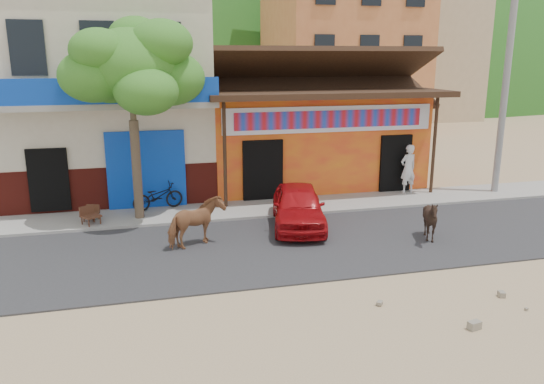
{
  "coord_description": "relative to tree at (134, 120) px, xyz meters",
  "views": [
    {
      "loc": [
        -4.47,
        -10.44,
        4.94
      ],
      "look_at": [
        -1.07,
        3.0,
        1.4
      ],
      "focal_mm": 35.0,
      "sensor_mm": 36.0,
      "label": 1
    }
  ],
  "objects": [
    {
      "name": "apartment_front",
      "position": [
        13.6,
        18.2,
        2.88
      ],
      "size": [
        9.0,
        9.0,
        12.0
      ],
      "primitive_type": "cube",
      "color": "#CC723F",
      "rests_on": "ground"
    },
    {
      "name": "sidewalk",
      "position": [
        4.6,
        0.2,
        -3.06
      ],
      "size": [
        60.0,
        2.0,
        0.12
      ],
      "primitive_type": "cube",
      "color": "gray",
      "rests_on": "ground"
    },
    {
      "name": "cafe_building",
      "position": [
        -0.9,
        4.2,
        0.38
      ],
      "size": [
        7.0,
        6.0,
        7.0
      ],
      "primitive_type": "cube",
      "color": "beige",
      "rests_on": "ground"
    },
    {
      "name": "scooter",
      "position": [
        0.6,
        0.77,
        -2.56
      ],
      "size": [
        1.77,
        1.04,
        0.88
      ],
      "primitive_type": "imported",
      "rotation": [
        0.0,
        0.0,
        1.86
      ],
      "color": "black",
      "rests_on": "sidewalk"
    },
    {
      "name": "red_car",
      "position": [
        4.57,
        -1.81,
        -2.46
      ],
      "size": [
        2.27,
        3.91,
        1.25
      ],
      "primitive_type": "imported",
      "rotation": [
        0.0,
        0.0,
        -0.23
      ],
      "color": "#A90C10",
      "rests_on": "road"
    },
    {
      "name": "road",
      "position": [
        4.6,
        -3.3,
        -3.1
      ],
      "size": [
        60.0,
        5.0,
        0.04
      ],
      "primitive_type": "cube",
      "color": "#28282B",
      "rests_on": "ground"
    },
    {
      "name": "apartment_rear",
      "position": [
        22.6,
        24.2,
        1.88
      ],
      "size": [
        8.0,
        8.0,
        10.0
      ],
      "primitive_type": "cube",
      "color": "tan",
      "rests_on": "ground"
    },
    {
      "name": "dance_club",
      "position": [
        6.6,
        4.2,
        -1.32
      ],
      "size": [
        8.0,
        6.0,
        3.6
      ],
      "primitive_type": "cube",
      "color": "orange",
      "rests_on": "ground"
    },
    {
      "name": "cafe_chair_right",
      "position": [
        -1.4,
        -0.38,
        -2.5
      ],
      "size": [
        0.66,
        0.66,
        1.01
      ],
      "primitive_type": null,
      "rotation": [
        0.0,
        0.0,
        0.63
      ],
      "color": "#4E281A",
      "rests_on": "sidewalk"
    },
    {
      "name": "tree",
      "position": [
        0.0,
        0.0,
        0.0
      ],
      "size": [
        3.0,
        3.0,
        6.0
      ],
      "primitive_type": null,
      "color": "#2D721E",
      "rests_on": "sidewalk"
    },
    {
      "name": "hillside",
      "position": [
        4.6,
        64.2,
        8.88
      ],
      "size": [
        100.0,
        40.0,
        24.0
      ],
      "primitive_type": "ellipsoid",
      "color": "#194C14",
      "rests_on": "ground"
    },
    {
      "name": "cow_tan",
      "position": [
        1.45,
        -2.8,
        -2.43
      ],
      "size": [
        1.7,
        1.39,
        1.31
      ],
      "primitive_type": "imported",
      "rotation": [
        0.0,
        0.0,
        2.09
      ],
      "color": "#9C643E",
      "rests_on": "road"
    },
    {
      "name": "utility_pole",
      "position": [
        12.8,
        0.2,
        1.0
      ],
      "size": [
        0.24,
        0.24,
        8.0
      ],
      "primitive_type": "cylinder",
      "color": "gray",
      "rests_on": "sidewalk"
    },
    {
      "name": "cow_dark",
      "position": [
        7.73,
        -3.89,
        -2.49
      ],
      "size": [
        1.38,
        1.32,
        1.18
      ],
      "primitive_type": "imported",
      "rotation": [
        0.0,
        0.0,
        -1.13
      ],
      "color": "black",
      "rests_on": "road"
    },
    {
      "name": "ground",
      "position": [
        4.6,
        -5.8,
        -3.12
      ],
      "size": [
        120.0,
        120.0,
        0.0
      ],
      "primitive_type": "plane",
      "color": "#9E825B",
      "rests_on": "ground"
    },
    {
      "name": "cafe_chair_left",
      "position": [
        -1.43,
        0.01,
        -2.57
      ],
      "size": [
        0.51,
        0.51,
        0.86
      ],
      "primitive_type": null,
      "rotation": [
        0.0,
        0.0,
        -0.35
      ],
      "color": "#4D2C19",
      "rests_on": "sidewalk"
    },
    {
      "name": "pedestrian",
      "position": [
        9.53,
        0.81,
        -2.11
      ],
      "size": [
        0.71,
        0.54,
        1.77
      ],
      "primitive_type": "imported",
      "rotation": [
        0.0,
        0.0,
        3.33
      ],
      "color": "silver",
      "rests_on": "sidewalk"
    }
  ]
}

